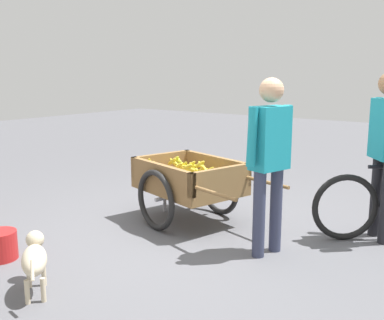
{
  "coord_description": "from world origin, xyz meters",
  "views": [
    {
      "loc": [
        -2.54,
        3.44,
        1.61
      ],
      "look_at": [
        0.14,
        -0.15,
        0.75
      ],
      "focal_mm": 42.36,
      "sensor_mm": 36.0,
      "label": 1
    }
  ],
  "objects_px": {
    "fruit_cart": "(189,183)",
    "vendor_person": "(270,152)",
    "plastic_bucket": "(0,245)",
    "dog": "(34,258)"
  },
  "relations": [
    {
      "from": "fruit_cart",
      "to": "vendor_person",
      "type": "xyz_separation_m",
      "value": [
        -1.11,
        0.3,
        0.5
      ]
    },
    {
      "from": "fruit_cart",
      "to": "plastic_bucket",
      "type": "bearing_deg",
      "value": 68.67
    },
    {
      "from": "vendor_person",
      "to": "dog",
      "type": "height_order",
      "value": "vendor_person"
    },
    {
      "from": "dog",
      "to": "vendor_person",
      "type": "bearing_deg",
      "value": -121.43
    },
    {
      "from": "vendor_person",
      "to": "dog",
      "type": "bearing_deg",
      "value": 58.57
    },
    {
      "from": "dog",
      "to": "plastic_bucket",
      "type": "relative_size",
      "value": 1.93
    },
    {
      "from": "dog",
      "to": "plastic_bucket",
      "type": "bearing_deg",
      "value": -12.89
    },
    {
      "from": "plastic_bucket",
      "to": "vendor_person",
      "type": "bearing_deg",
      "value": -140.21
    },
    {
      "from": "vendor_person",
      "to": "fruit_cart",
      "type": "bearing_deg",
      "value": -15.36
    },
    {
      "from": "fruit_cart",
      "to": "vendor_person",
      "type": "relative_size",
      "value": 1.14
    }
  ]
}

